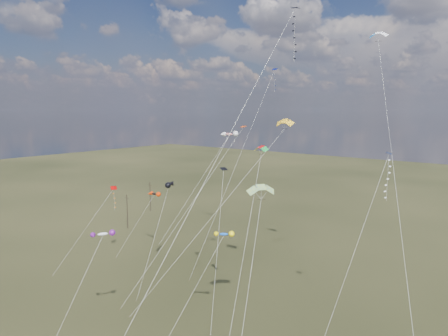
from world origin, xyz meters
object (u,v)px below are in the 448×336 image
Objects in this scene: diamond_black_high at (283,54)px; parafoil_yellow at (284,122)px; utility_pole_far at (150,196)px; utility_pole_near at (127,211)px; novelty_black_orange at (154,194)px.

diamond_black_high is 12.11m from parafoil_yellow.
utility_pole_far is 71.53m from diamond_black_high.
parafoil_yellow is at bearing -22.47° from utility_pole_far.
diamond_black_high reaches higher than utility_pole_far.
utility_pole_near is 16.12m from utility_pole_far.
diamond_black_high reaches higher than novelty_black_orange.
utility_pole_far is 0.20× the size of diamond_black_high.
parafoil_yellow reaches higher than utility_pole_far.
diamond_black_high is (57.78, -30.26, 29.38)m from utility_pole_far.
parafoil_yellow is at bearing -10.11° from utility_pole_near.
utility_pole_near is at bearing 161.91° from diamond_black_high.
utility_pole_far is at bearing 140.28° from novelty_black_orange.
utility_pole_near is at bearing -60.26° from utility_pole_far.
novelty_black_orange is (-33.31, 9.93, -22.09)m from diamond_black_high.
novelty_black_orange is at bearing -39.72° from utility_pole_far.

